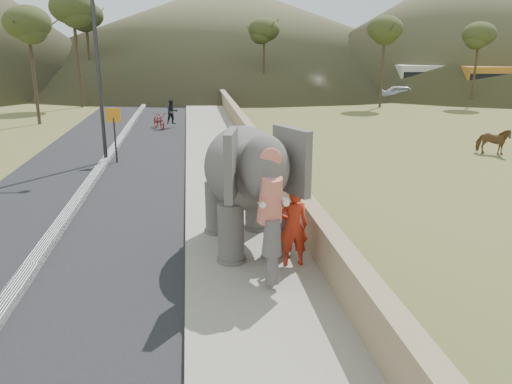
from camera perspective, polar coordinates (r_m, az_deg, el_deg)
The scene contains 15 objects.
ground at distance 11.80m, azimuth -0.68°, elevation -8.60°, with size 160.00×160.00×0.00m, color olive.
road at distance 21.53m, azimuth -17.36°, elevation 2.35°, with size 7.00×120.00×0.03m, color black.
median at distance 21.51m, azimuth -17.38°, elevation 2.60°, with size 0.35×120.00×0.22m, color black.
walkway at distance 21.23m, azimuth -3.95°, elevation 3.05°, with size 3.00×120.00×0.15m, color #9E9687.
parapet at distance 21.28m, azimuth 0.47°, elevation 4.44°, with size 0.30×120.00×1.10m, color tan.
lamppost at distance 22.46m, azimuth -16.98°, elevation 15.50°, with size 1.76×0.36×8.00m.
signboard at distance 22.44m, azimuth -15.91°, elevation 7.28°, with size 0.60×0.08×2.40m.
cow at distance 26.03m, azimuth 25.45°, elevation 5.25°, with size 0.68×1.50×1.26m, color brown.
distant_car at distance 48.37m, azimuth 16.56°, elevation 10.78°, with size 1.70×4.23×1.44m, color silver.
bus_white at distance 52.37m, azimuth 21.79°, elevation 11.60°, with size 2.50×11.00×3.10m, color beige.
hill_right at distance 72.92m, azimuth 24.34°, elevation 17.50°, with size 56.00×56.00×16.00m, color brown.
hill_far at distance 80.87m, azimuth -3.31°, elevation 17.92°, with size 80.00×80.00×14.00m, color brown.
elephant_and_man at distance 12.23m, azimuth -1.25°, elevation 0.85°, with size 2.64×4.55×3.14m.
motorcyclist at distance 31.57m, azimuth -10.52°, elevation 8.36°, with size 1.90×1.99×1.77m.
trees at distance 40.34m, azimuth -4.97°, elevation 15.08°, with size 49.00×42.34×9.35m.
Camera 1 is at (-1.28, -10.61, 5.01)m, focal length 35.00 mm.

